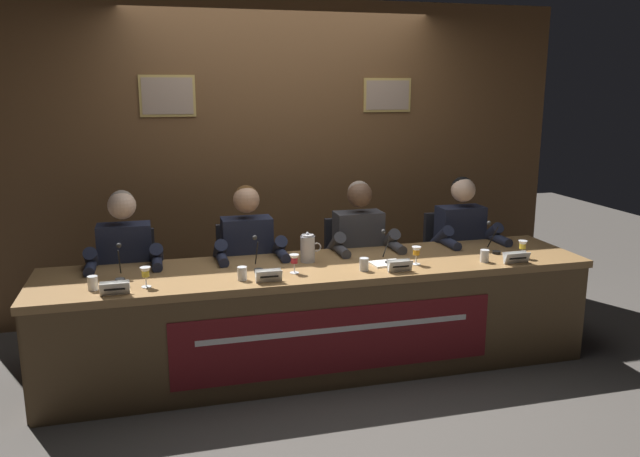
{
  "coord_description": "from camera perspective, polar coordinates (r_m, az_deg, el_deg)",
  "views": [
    {
      "loc": [
        -1.06,
        -3.98,
        1.91
      ],
      "look_at": [
        0.0,
        0.0,
        0.98
      ],
      "focal_mm": 35.49,
      "sensor_mm": 36.0,
      "label": 1
    }
  ],
  "objects": [
    {
      "name": "ground_plane",
      "position": [
        4.54,
        0.0,
        -12.16
      ],
      "size": [
        12.0,
        12.0,
        0.0
      ],
      "primitive_type": "plane",
      "color": "#4C4742"
    },
    {
      "name": "wall_back_panelled",
      "position": [
        5.39,
        -3.49,
        6.23
      ],
      "size": [
        4.9,
        0.14,
        2.6
      ],
      "color": "brown",
      "rests_on": "ground_plane"
    },
    {
      "name": "conference_table",
      "position": [
        4.24,
        0.4,
        -6.57
      ],
      "size": [
        3.7,
        0.8,
        0.73
      ],
      "color": "olive",
      "rests_on": "ground_plane"
    },
    {
      "name": "chair_far_left",
      "position": [
        4.8,
        -16.83,
        -5.78
      ],
      "size": [
        0.44,
        0.45,
        0.89
      ],
      "color": "black",
      "rests_on": "ground_plane"
    },
    {
      "name": "panelist_far_left",
      "position": [
        4.53,
        -17.13,
        -3.25
      ],
      "size": [
        0.51,
        0.48,
        1.22
      ],
      "color": "black",
      "rests_on": "ground_plane"
    },
    {
      "name": "nameplate_far_left",
      "position": [
        3.85,
        -18.03,
        -5.16
      ],
      "size": [
        0.17,
        0.06,
        0.08
      ],
      "color": "white",
      "rests_on": "conference_table"
    },
    {
      "name": "juice_glass_far_left",
      "position": [
        3.93,
        -15.46,
        -3.91
      ],
      "size": [
        0.06,
        0.06,
        0.12
      ],
      "color": "white",
      "rests_on": "conference_table"
    },
    {
      "name": "water_cup_far_left",
      "position": [
        3.98,
        -19.8,
        -4.72
      ],
      "size": [
        0.06,
        0.06,
        0.08
      ],
      "color": "silver",
      "rests_on": "conference_table"
    },
    {
      "name": "microphone_far_left",
      "position": [
        4.12,
        -17.61,
        -3.44
      ],
      "size": [
        0.06,
        0.17,
        0.22
      ],
      "color": "black",
      "rests_on": "conference_table"
    },
    {
      "name": "chair_center_left",
      "position": [
        4.84,
        -6.69,
        -5.16
      ],
      "size": [
        0.44,
        0.45,
        0.89
      ],
      "color": "black",
      "rests_on": "ground_plane"
    },
    {
      "name": "panelist_center_left",
      "position": [
        4.57,
        -6.41,
        -2.62
      ],
      "size": [
        0.51,
        0.48,
        1.22
      ],
      "color": "black",
      "rests_on": "ground_plane"
    },
    {
      "name": "nameplate_center_left",
      "position": [
        3.91,
        -4.64,
        -4.28
      ],
      "size": [
        0.16,
        0.06,
        0.08
      ],
      "color": "white",
      "rests_on": "conference_table"
    },
    {
      "name": "juice_glass_center_left",
      "position": [
        4.07,
        -2.33,
        -2.88
      ],
      "size": [
        0.06,
        0.06,
        0.12
      ],
      "color": "white",
      "rests_on": "conference_table"
    },
    {
      "name": "water_cup_center_left",
      "position": [
        3.96,
        -7.03,
        -4.11
      ],
      "size": [
        0.06,
        0.06,
        0.08
      ],
      "color": "silver",
      "rests_on": "conference_table"
    },
    {
      "name": "microphone_center_left",
      "position": [
        4.15,
        -5.67,
        -2.78
      ],
      "size": [
        0.06,
        0.17,
        0.22
      ],
      "color": "black",
      "rests_on": "conference_table"
    },
    {
      "name": "chair_center_right",
      "position": [
        5.02,
        2.99,
        -4.42
      ],
      "size": [
        0.44,
        0.45,
        0.89
      ],
      "color": "black",
      "rests_on": "ground_plane"
    },
    {
      "name": "panelist_center_right",
      "position": [
        4.76,
        3.76,
        -1.93
      ],
      "size": [
        0.51,
        0.48,
        1.22
      ],
      "color": "black",
      "rests_on": "ground_plane"
    },
    {
      "name": "nameplate_center_right",
      "position": [
        4.14,
        7.21,
        -3.36
      ],
      "size": [
        0.16,
        0.06,
        0.08
      ],
      "color": "white",
      "rests_on": "conference_table"
    },
    {
      "name": "juice_glass_center_right",
      "position": [
        4.31,
        8.68,
        -2.12
      ],
      "size": [
        0.06,
        0.06,
        0.12
      ],
      "color": "white",
      "rests_on": "conference_table"
    },
    {
      "name": "water_cup_center_right",
      "position": [
        4.14,
        3.99,
        -3.3
      ],
      "size": [
        0.06,
        0.06,
        0.08
      ],
      "color": "silver",
      "rests_on": "conference_table"
    },
    {
      "name": "microphone_center_right",
      "position": [
        4.33,
        6.1,
        -2.14
      ],
      "size": [
        0.06,
        0.17,
        0.22
      ],
      "color": "black",
      "rests_on": "conference_table"
    },
    {
      "name": "chair_far_right",
      "position": [
        5.33,
        11.74,
        -3.64
      ],
      "size": [
        0.44,
        0.45,
        0.89
      ],
      "color": "black",
      "rests_on": "ground_plane"
    },
    {
      "name": "panelist_far_right",
      "position": [
        5.09,
        12.88,
        -1.26
      ],
      "size": [
        0.51,
        0.48,
        1.22
      ],
      "color": "black",
      "rests_on": "ground_plane"
    },
    {
      "name": "nameplate_far_right",
      "position": [
        4.5,
        17.28,
        -2.52
      ],
      "size": [
        0.18,
        0.06,
        0.08
      ],
      "color": "white",
      "rests_on": "conference_table"
    },
    {
      "name": "juice_glass_far_right",
      "position": [
        4.65,
        17.8,
        -1.51
      ],
      "size": [
        0.06,
        0.06,
        0.12
      ],
      "color": "white",
      "rests_on": "conference_table"
    },
    {
      "name": "water_cup_far_right",
      "position": [
        4.48,
        14.62,
        -2.46
      ],
      "size": [
        0.06,
        0.06,
        0.08
      ],
      "color": "silver",
      "rests_on": "conference_table"
    },
    {
      "name": "microphone_far_right",
      "position": [
        4.74,
        15.42,
        -1.22
      ],
      "size": [
        0.06,
        0.17,
        0.22
      ],
      "color": "black",
      "rests_on": "conference_table"
    },
    {
      "name": "water_pitcher_central",
      "position": [
        4.33,
        -1.1,
        -1.8
      ],
      "size": [
        0.15,
        0.1,
        0.21
      ],
      "color": "silver",
      "rests_on": "conference_table"
    },
    {
      "name": "document_stack_center_right",
      "position": [
        4.31,
        6.04,
        -3.13
      ],
      "size": [
        0.22,
        0.17,
        0.01
      ],
      "color": "white",
      "rests_on": "conference_table"
    }
  ]
}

